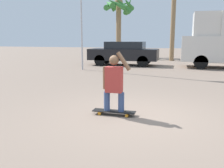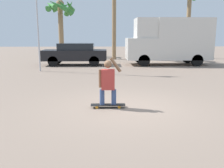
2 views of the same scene
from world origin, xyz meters
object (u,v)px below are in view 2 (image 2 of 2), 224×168
object	(u,v)px
parked_car_black	(75,53)
palm_tree_near_van	(189,0)
person_skateboarder	(108,81)
camper_van	(170,40)
palm_tree_far_left	(60,11)
skateboard	(108,105)

from	to	relation	value
parked_car_black	palm_tree_near_van	size ratio (longest dim) A/B	0.69
person_skateboarder	camper_van	world-z (taller)	camper_van
person_skateboarder	palm_tree_far_left	world-z (taller)	palm_tree_far_left
skateboard	person_skateboarder	world-z (taller)	person_skateboarder
camper_van	palm_tree_near_van	distance (m)	7.01
person_skateboarder	parked_car_black	world-z (taller)	parked_car_black
camper_van	palm_tree_far_left	xyz separation A→B (m)	(-8.88, 7.13, 2.62)
palm_tree_near_van	camper_van	bearing A→B (deg)	-119.51
person_skateboarder	skateboard	bearing A→B (deg)	-0.00
skateboard	palm_tree_near_van	bearing A→B (deg)	64.74
skateboard	camper_van	xyz separation A→B (m)	(4.59, 10.79, 1.68)
person_skateboarder	camper_van	xyz separation A→B (m)	(4.59, 10.79, 0.95)
camper_van	palm_tree_far_left	distance (m)	11.69
skateboard	parked_car_black	world-z (taller)	parked_car_black
parked_car_black	person_skateboarder	bearing A→B (deg)	-78.69
parked_car_black	palm_tree_near_van	distance (m)	11.95
skateboard	person_skateboarder	bearing A→B (deg)	180.00
person_skateboarder	camper_van	distance (m)	11.77
skateboard	camper_van	world-z (taller)	camper_van
camper_van	parked_car_black	size ratio (longest dim) A/B	1.31
skateboard	parked_car_black	bearing A→B (deg)	101.31
palm_tree_near_van	palm_tree_far_left	bearing A→B (deg)	171.29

